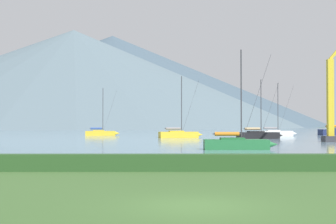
% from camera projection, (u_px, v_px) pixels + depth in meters
% --- Properties ---
extents(ground_plane, '(1000.00, 1000.00, 0.00)m').
position_uv_depth(ground_plane, '(195.00, 205.00, 15.07)').
color(ground_plane, '#3D602D').
extents(harbor_water, '(320.00, 246.00, 0.00)m').
position_uv_depth(harbor_water, '(168.00, 131.00, 152.03)').
color(harbor_water, slate).
rests_on(harbor_water, ground_plane).
extents(hedge_line, '(80.00, 1.20, 0.89)m').
position_uv_depth(hedge_line, '(183.00, 162.00, 26.07)').
color(hedge_line, '#284C23').
rests_on(hedge_line, ground_plane).
extents(sailboat_slip_3, '(7.21, 2.17, 9.76)m').
position_uv_depth(sailboat_slip_3, '(237.00, 143.00, 47.07)').
color(sailboat_slip_3, '#236B38').
rests_on(sailboat_slip_3, harbor_water).
extents(sailboat_slip_4, '(7.08, 2.75, 9.76)m').
position_uv_depth(sailboat_slip_4, '(101.00, 133.00, 99.06)').
color(sailboat_slip_4, gold).
rests_on(sailboat_slip_4, harbor_water).
extents(sailboat_slip_6, '(7.61, 2.27, 10.47)m').
position_uv_depth(sailboat_slip_6, '(276.00, 133.00, 95.12)').
color(sailboat_slip_6, white).
rests_on(sailboat_slip_6, harbor_water).
extents(sailboat_slip_7, '(7.97, 3.61, 9.77)m').
position_uv_depth(sailboat_slip_7, '(258.00, 135.00, 79.38)').
color(sailboat_slip_7, black).
rests_on(sailboat_slip_7, harbor_water).
extents(sailboat_slip_12, '(7.95, 3.60, 10.77)m').
position_uv_depth(sailboat_slip_12, '(179.00, 134.00, 84.28)').
color(sailboat_slip_12, gold).
rests_on(sailboat_slip_12, harbor_water).
extents(dock_crane, '(7.30, 2.00, 18.75)m').
position_uv_depth(dock_crane, '(333.00, 102.00, 66.35)').
color(dock_crane, '#333338').
rests_on(dock_crane, ground_plane).
extents(distant_hill_west_ridge, '(219.20, 219.20, 68.60)m').
position_uv_depth(distant_hill_west_ridge, '(48.00, 84.00, 393.03)').
color(distant_hill_west_ridge, slate).
rests_on(distant_hill_west_ridge, ground_plane).
extents(distant_hill_central_peak, '(333.02, 333.02, 72.14)m').
position_uv_depth(distant_hill_central_peak, '(112.00, 81.00, 383.92)').
color(distant_hill_central_peak, '#425666').
rests_on(distant_hill_central_peak, ground_plane).
extents(distant_hill_east_ridge, '(299.38, 299.38, 65.08)m').
position_uv_depth(distant_hill_east_ridge, '(73.00, 78.00, 323.17)').
color(distant_hill_east_ridge, slate).
rests_on(distant_hill_east_ridge, ground_plane).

